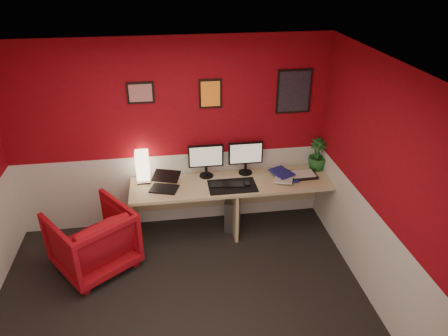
# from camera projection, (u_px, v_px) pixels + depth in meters

# --- Properties ---
(ground) EXTENTS (4.00, 3.50, 0.01)m
(ground) POSITION_uv_depth(u_px,v_px,m) (184.00, 315.00, 4.32)
(ground) COLOR black
(ground) RESTS_ON ground
(ceiling) EXTENTS (4.00, 3.50, 0.01)m
(ceiling) POSITION_uv_depth(u_px,v_px,m) (169.00, 77.00, 3.15)
(ceiling) COLOR white
(ceiling) RESTS_ON ground
(wall_back) EXTENTS (4.00, 0.01, 2.50)m
(wall_back) POSITION_uv_depth(u_px,v_px,m) (171.00, 137.00, 5.26)
(wall_back) COLOR maroon
(wall_back) RESTS_ON ground
(wall_right) EXTENTS (0.01, 3.50, 2.50)m
(wall_right) POSITION_uv_depth(u_px,v_px,m) (387.00, 198.00, 3.99)
(wall_right) COLOR maroon
(wall_right) RESTS_ON ground
(wainscot_back) EXTENTS (4.00, 0.01, 1.00)m
(wainscot_back) POSITION_uv_depth(u_px,v_px,m) (174.00, 189.00, 5.61)
(wainscot_back) COLOR silver
(wainscot_back) RESTS_ON ground
(wainscot_right) EXTENTS (0.01, 3.50, 1.00)m
(wainscot_right) POSITION_uv_depth(u_px,v_px,m) (374.00, 259.00, 4.34)
(wainscot_right) COLOR silver
(wainscot_right) RESTS_ON ground
(desk) EXTENTS (2.60, 0.65, 0.73)m
(desk) POSITION_uv_depth(u_px,v_px,m) (233.00, 206.00, 5.47)
(desk) COLOR #CEB884
(desk) RESTS_ON ground
(shoji_lamp) EXTENTS (0.16, 0.16, 0.40)m
(shoji_lamp) POSITION_uv_depth(u_px,v_px,m) (143.00, 168.00, 5.23)
(shoji_lamp) COLOR #FFE5B2
(shoji_lamp) RESTS_ON desk
(laptop) EXTENTS (0.39, 0.32, 0.22)m
(laptop) POSITION_uv_depth(u_px,v_px,m) (164.00, 182.00, 5.09)
(laptop) COLOR black
(laptop) RESTS_ON desk
(monitor_left) EXTENTS (0.45, 0.06, 0.58)m
(monitor_left) POSITION_uv_depth(u_px,v_px,m) (206.00, 156.00, 5.31)
(monitor_left) COLOR black
(monitor_left) RESTS_ON desk
(monitor_right) EXTENTS (0.45, 0.06, 0.58)m
(monitor_right) POSITION_uv_depth(u_px,v_px,m) (246.00, 153.00, 5.38)
(monitor_right) COLOR black
(monitor_right) RESTS_ON desk
(desk_mat) EXTENTS (0.60, 0.38, 0.01)m
(desk_mat) POSITION_uv_depth(u_px,v_px,m) (232.00, 186.00, 5.21)
(desk_mat) COLOR black
(desk_mat) RESTS_ON desk
(keyboard) EXTENTS (0.43, 0.18, 0.02)m
(keyboard) POSITION_uv_depth(u_px,v_px,m) (227.00, 185.00, 5.22)
(keyboard) COLOR black
(keyboard) RESTS_ON desk_mat
(mouse) EXTENTS (0.07, 0.10, 0.03)m
(mouse) POSITION_uv_depth(u_px,v_px,m) (247.00, 184.00, 5.22)
(mouse) COLOR black
(mouse) RESTS_ON desk_mat
(book_bottom) EXTENTS (0.24, 0.32, 0.03)m
(book_bottom) POSITION_uv_depth(u_px,v_px,m) (278.00, 177.00, 5.38)
(book_bottom) COLOR navy
(book_bottom) RESTS_ON desk
(book_middle) EXTENTS (0.33, 0.38, 0.02)m
(book_middle) POSITION_uv_depth(u_px,v_px,m) (275.00, 176.00, 5.35)
(book_middle) COLOR silver
(book_middle) RESTS_ON book_bottom
(book_top) EXTENTS (0.32, 0.36, 0.03)m
(book_top) POSITION_uv_depth(u_px,v_px,m) (275.00, 175.00, 5.34)
(book_top) COLOR navy
(book_top) RESTS_ON book_middle
(zen_tray) EXTENTS (0.36, 0.26, 0.03)m
(zen_tray) POSITION_uv_depth(u_px,v_px,m) (302.00, 175.00, 5.44)
(zen_tray) COLOR black
(zen_tray) RESTS_ON desk
(potted_plant) EXTENTS (0.26, 0.26, 0.43)m
(potted_plant) POSITION_uv_depth(u_px,v_px,m) (318.00, 155.00, 5.52)
(potted_plant) COLOR #19591E
(potted_plant) RESTS_ON desk
(pc_tower) EXTENTS (0.30, 0.48, 0.45)m
(pc_tower) POSITION_uv_depth(u_px,v_px,m) (233.00, 210.00, 5.65)
(pc_tower) COLOR #99999E
(pc_tower) RESTS_ON ground
(armchair) EXTENTS (1.16, 1.16, 0.77)m
(armchair) POSITION_uv_depth(u_px,v_px,m) (93.00, 239.00, 4.82)
(armchair) COLOR #A90E18
(armchair) RESTS_ON ground
(art_left) EXTENTS (0.32, 0.02, 0.26)m
(art_left) POSITION_uv_depth(u_px,v_px,m) (141.00, 93.00, 4.93)
(art_left) COLOR red
(art_left) RESTS_ON wall_back
(art_center) EXTENTS (0.28, 0.02, 0.36)m
(art_center) POSITION_uv_depth(u_px,v_px,m) (210.00, 94.00, 5.06)
(art_center) COLOR orange
(art_center) RESTS_ON wall_back
(art_right) EXTENTS (0.44, 0.02, 0.56)m
(art_right) POSITION_uv_depth(u_px,v_px,m) (294.00, 91.00, 5.21)
(art_right) COLOR black
(art_right) RESTS_ON wall_back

